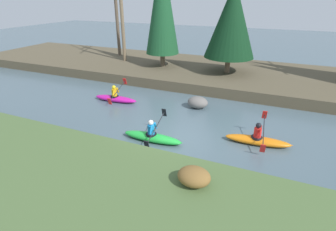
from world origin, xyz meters
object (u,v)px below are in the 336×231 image
Objects in this scene: kayaker_lead at (258,140)px; boulder_midstream at (198,102)px; kayaker_trailing at (116,98)px; kayaker_middle at (153,137)px.

boulder_midstream is (-3.57, 2.81, 0.11)m from kayaker_lead.
kayaker_middle is at bearing -42.69° from kayaker_trailing.
boulder_midstream is at bearing 79.14° from kayaker_middle.
kayaker_trailing is at bearing 162.50° from kayaker_lead.
kayaker_middle is 5.29m from kayaker_trailing.
kayaker_lead reaches higher than boulder_midstream.
boulder_midstream is at bearing 136.52° from kayaker_lead.
kayaker_middle and kayaker_trailing have the same top height.
kayaker_trailing is 2.40× the size of boulder_midstream.
kayaker_trailing is at bearing 139.04° from kayaker_middle.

